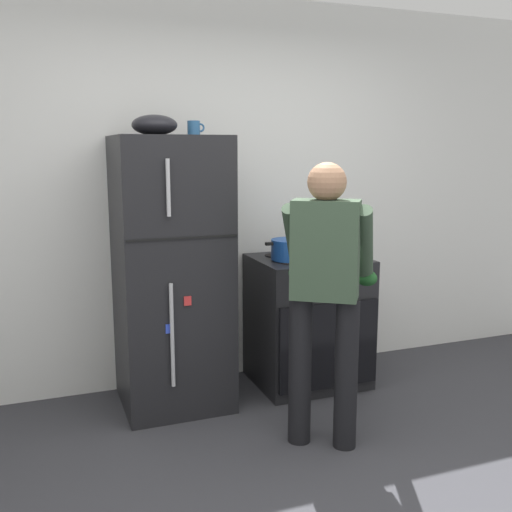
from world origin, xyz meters
The scene contains 8 objects.
kitchen_wall_back centered at (0.00, 1.95, 1.35)m, with size 6.00×0.10×2.70m, color white.
refrigerator centered at (-0.40, 1.57, 0.87)m, with size 0.68×0.72×1.75m.
stove_range centered at (0.58, 1.56, 0.46)m, with size 0.76×0.67×0.92m.
person_cook centered at (0.28, 0.73, 0.95)m, with size 0.64×0.68×1.60m.
red_pot centered at (0.42, 1.52, 0.99)m, with size 0.37×0.27×0.14m.
coffee_mug centered at (-0.22, 1.62, 1.80)m, with size 0.11×0.08×0.10m.
pepper_mill centered at (0.88, 1.77, 1.00)m, with size 0.05×0.05×0.15m, color brown.
mixing_bowl centered at (-0.48, 1.57, 1.81)m, with size 0.28×0.28×0.13m, color black.
Camera 1 is at (-1.21, -2.10, 1.67)m, focal length 41.36 mm.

